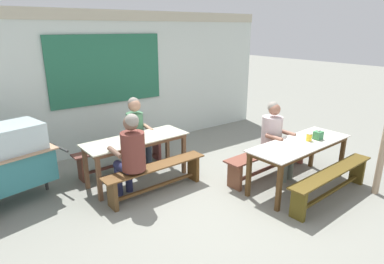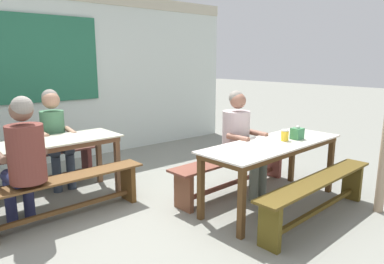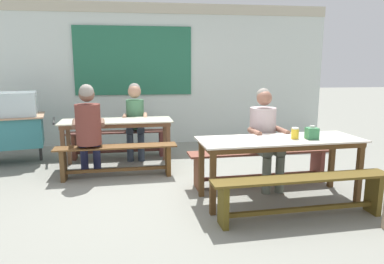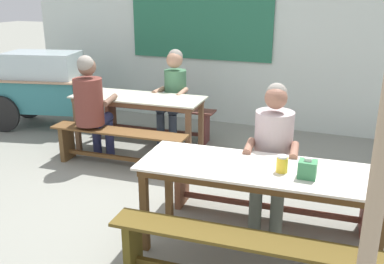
{
  "view_description": "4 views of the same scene",
  "coord_description": "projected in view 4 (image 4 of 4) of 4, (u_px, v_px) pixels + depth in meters",
  "views": [
    {
      "loc": [
        -2.91,
        -3.27,
        2.44
      ],
      "look_at": [
        0.06,
        0.77,
        0.82
      ],
      "focal_mm": 30.31,
      "sensor_mm": 36.0,
      "label": 1
    },
    {
      "loc": [
        -1.84,
        -2.79,
        1.65
      ],
      "look_at": [
        0.66,
        0.27,
        0.82
      ],
      "focal_mm": 32.24,
      "sensor_mm": 36.0,
      "label": 2
    },
    {
      "loc": [
        -0.3,
        -4.22,
        1.57
      ],
      "look_at": [
        0.35,
        0.45,
        0.67
      ],
      "focal_mm": 32.64,
      "sensor_mm": 36.0,
      "label": 3
    },
    {
      "loc": [
        1.87,
        -3.47,
        2.04
      ],
      "look_at": [
        0.34,
        0.44,
        0.64
      ],
      "focal_mm": 39.97,
      "sensor_mm": 36.0,
      "label": 4
    }
  ],
  "objects": [
    {
      "name": "bench_far_back",
      "position": [
        156.0,
        117.0,
        6.12
      ],
      "size": [
        1.73,
        0.34,
        0.46
      ],
      "color": "brown",
      "rests_on": "ground_plane"
    },
    {
      "name": "dining_table_far",
      "position": [
        138.0,
        102.0,
        5.49
      ],
      "size": [
        1.73,
        0.69,
        0.74
      ],
      "color": "beige",
      "rests_on": "ground_plane"
    },
    {
      "name": "wooden_support_post",
      "position": [
        383.0,
        151.0,
        2.07
      ],
      "size": [
        0.1,
        0.1,
        2.6
      ],
      "primitive_type": "cylinder",
      "color": "tan",
      "rests_on": "ground_plane"
    },
    {
      "name": "person_center_facing",
      "position": [
        174.0,
        90.0,
        5.83
      ],
      "size": [
        0.41,
        0.52,
        1.28
      ],
      "color": "#303A4A",
      "rests_on": "ground_plane"
    },
    {
      "name": "ground_plane",
      "position": [
        145.0,
        200.0,
        4.36
      ],
      "size": [
        40.0,
        40.0,
        0.0
      ],
      "primitive_type": "plane",
      "color": "gray"
    },
    {
      "name": "person_left_back_turned",
      "position": [
        91.0,
        102.0,
        5.11
      ],
      "size": [
        0.49,
        0.54,
        1.33
      ],
      "color": "navy",
      "rests_on": "ground_plane"
    },
    {
      "name": "bench_far_front",
      "position": [
        119.0,
        143.0,
        5.1
      ],
      "size": [
        1.71,
        0.36,
        0.46
      ],
      "color": "brown",
      "rests_on": "ground_plane"
    },
    {
      "name": "condiment_jar",
      "position": [
        282.0,
        164.0,
        3.19
      ],
      "size": [
        0.09,
        0.09,
        0.13
      ],
      "color": "yellow",
      "rests_on": "dining_table_near"
    },
    {
      "name": "person_right_near_table",
      "position": [
        272.0,
        147.0,
        3.74
      ],
      "size": [
        0.48,
        0.59,
        1.29
      ],
      "color": "#5E665A",
      "rests_on": "ground_plane"
    },
    {
      "name": "food_cart",
      "position": [
        43.0,
        84.0,
        6.51
      ],
      "size": [
        1.73,
        1.08,
        1.15
      ],
      "color": "teal",
      "rests_on": "ground_plane"
    },
    {
      "name": "bench_near_back",
      "position": [
        268.0,
        186.0,
        3.94
      ],
      "size": [
        1.95,
        0.43,
        0.46
      ],
      "color": "brown",
      "rests_on": "ground_plane"
    },
    {
      "name": "dining_table_near",
      "position": [
        260.0,
        176.0,
        3.32
      ],
      "size": [
        1.93,
        0.77,
        0.74
      ],
      "color": "silver",
      "rests_on": "ground_plane"
    },
    {
      "name": "tissue_box",
      "position": [
        307.0,
        169.0,
        3.09
      ],
      "size": [
        0.13,
        0.12,
        0.15
      ],
      "color": "#3B8550",
      "rests_on": "dining_table_near"
    },
    {
      "name": "bench_near_front",
      "position": [
        244.0,
        256.0,
        2.92
      ],
      "size": [
        1.93,
        0.36,
        0.46
      ],
      "color": "brown",
      "rests_on": "ground_plane"
    },
    {
      "name": "backdrop_wall",
      "position": [
        230.0,
        30.0,
        6.49
      ],
      "size": [
        6.95,
        0.23,
        2.77
      ],
      "color": "silver",
      "rests_on": "ground_plane"
    }
  ]
}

